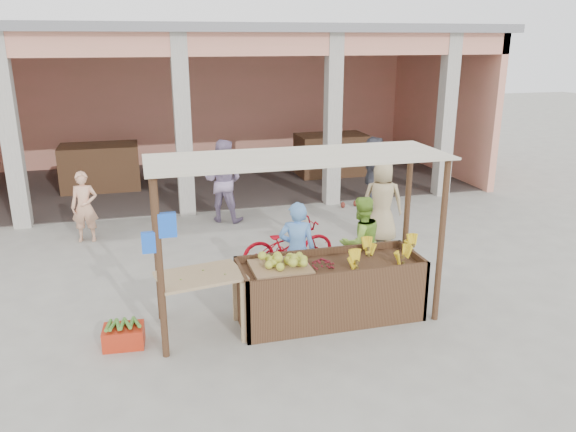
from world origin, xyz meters
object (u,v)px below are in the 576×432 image
object	(u,v)px
red_crate	(124,336)
motorcycle	(288,244)
fruit_stall	(330,292)
vendor_blue	(297,248)
vendor_green	(361,240)
side_table	(201,284)

from	to	relation	value
red_crate	motorcycle	bearing A→B (deg)	40.15
fruit_stall	vendor_blue	world-z (taller)	vendor_blue
red_crate	vendor_green	xyz separation A→B (m)	(3.69, 0.95, 0.66)
side_table	motorcycle	xyz separation A→B (m)	(1.74, 1.98, -0.30)
side_table	vendor_blue	world-z (taller)	vendor_blue
vendor_blue	vendor_green	distance (m)	1.12
vendor_green	motorcycle	size ratio (longest dim) A/B	0.92
vendor_blue	vendor_green	size ratio (longest dim) A/B	1.04
motorcycle	fruit_stall	bearing A→B (deg)	177.74
fruit_stall	vendor_green	world-z (taller)	vendor_green
red_crate	vendor_blue	size ratio (longest dim) A/B	0.31
fruit_stall	red_crate	size ratio (longest dim) A/B	5.01
red_crate	vendor_blue	xyz separation A→B (m)	(2.59, 0.78, 0.70)
vendor_green	fruit_stall	bearing A→B (deg)	37.42
side_table	motorcycle	size ratio (longest dim) A/B	0.70
fruit_stall	vendor_blue	distance (m)	0.90
red_crate	vendor_green	distance (m)	3.87
fruit_stall	motorcycle	xyz separation A→B (m)	(-0.10, 1.94, 0.05)
fruit_stall	motorcycle	bearing A→B (deg)	92.82
vendor_green	vendor_blue	bearing A→B (deg)	-1.46
red_crate	side_table	bearing A→B (deg)	4.64
fruit_stall	vendor_blue	size ratio (longest dim) A/B	1.56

